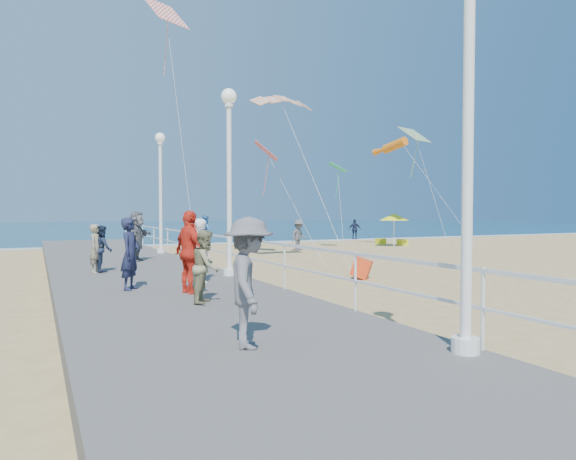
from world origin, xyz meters
name	(u,v)px	position (x,y,z in m)	size (l,w,h in m)	color
ground	(382,279)	(0.00, 0.00, 0.00)	(160.00, 160.00, 0.00)	tan
ocean	(115,227)	(0.00, 65.00, 0.01)	(160.00, 90.00, 0.05)	navy
surf_line	(203,244)	(0.00, 20.50, 0.03)	(160.00, 1.20, 0.04)	white
boardwalk	(154,287)	(-7.50, 0.00, 0.20)	(5.00, 44.00, 0.40)	slate
railing	(239,246)	(-5.05, 0.00, 1.25)	(0.05, 42.00, 0.55)	white
lamp_post_near	(468,98)	(-5.35, -9.00, 3.66)	(0.44, 0.44, 5.32)	white
lamp_post_mid	(229,161)	(-5.35, 0.00, 3.66)	(0.44, 0.44, 5.32)	white
lamp_post_far	(160,179)	(-5.35, 9.00, 3.66)	(0.44, 0.44, 5.32)	white
woman_holding_toddler	(202,250)	(-6.46, -1.00, 1.23)	(0.60, 0.40, 1.65)	white
toddler_held	(206,232)	(-6.31, -0.85, 1.69)	(0.43, 0.34, 0.89)	#3277BE
spectator_0	(130,254)	(-8.34, -1.54, 1.25)	(0.62, 0.40, 1.69)	#1A1E3A
spectator_1	(206,266)	(-7.27, -3.97, 1.13)	(0.71, 0.55, 1.47)	gray
spectator_2	(249,282)	(-7.76, -7.52, 1.28)	(1.13, 0.65, 1.76)	slate
spectator_3	(190,252)	(-7.24, -2.67, 1.33)	(1.09, 0.45, 1.86)	red
spectator_5	(137,236)	(-6.97, 5.57, 1.33)	(1.72, 0.55, 1.86)	slate
spectator_6	(96,248)	(-8.71, 2.41, 1.13)	(0.53, 0.35, 1.46)	gray
spectator_7	(102,249)	(-8.53, 2.53, 1.11)	(0.69, 0.54, 1.42)	#1B263D
beach_walker_a	(299,235)	(3.17, 12.15, 0.89)	(1.15, 0.66, 1.78)	#515055
beach_walker_b	(355,229)	(12.53, 20.48, 0.83)	(0.97, 0.41, 1.66)	#1B233B
beach_walker_c	(197,235)	(-1.99, 14.95, 0.93)	(0.90, 0.59, 1.85)	gray
box_kite	(361,270)	(-0.67, 0.22, 0.30)	(0.55, 0.55, 0.60)	red
beach_umbrella	(394,217)	(10.15, 12.42, 1.91)	(1.90, 1.90, 2.14)	white
beach_chair_left	(381,241)	(11.01, 15.00, 0.20)	(0.55, 0.55, 0.40)	yellow
beach_chair_right	(402,242)	(11.73, 13.55, 0.20)	(0.55, 0.55, 0.40)	yellow
kite_parafoil	(283,99)	(-0.65, 6.28, 7.13)	(2.76, 0.90, 0.30)	#D34F18
kite_windsock	(395,145)	(10.05, 12.26, 6.43)	(0.56, 0.56, 2.87)	orange
kite_diamond_pink	(266,151)	(0.18, 9.98, 5.31)	(1.43, 1.43, 0.02)	#FF5D61
kite_diamond_multi	(415,135)	(9.00, 9.14, 6.60)	(1.54, 1.54, 0.02)	#1889CF
kite_diamond_green	(337,167)	(5.82, 12.27, 4.88)	(1.14, 1.14, 0.02)	#29C07D
kite_diamond_redwhite	(166,12)	(-5.71, 6.14, 9.90)	(1.53, 1.53, 0.02)	red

